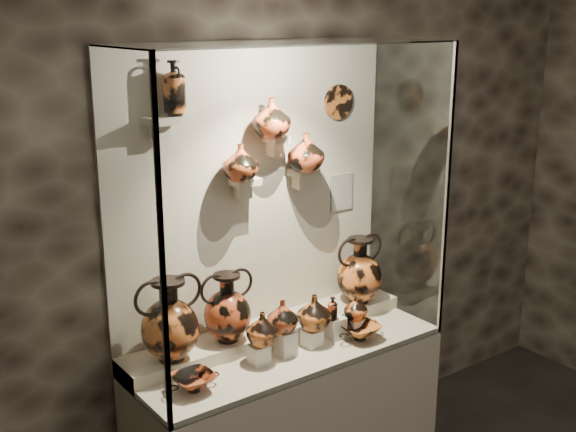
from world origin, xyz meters
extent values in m
cube|color=#2C231C|center=(0.00, 2.50, 1.60)|extent=(5.00, 0.02, 3.20)
cube|color=#C2B49C|center=(0.00, 2.18, 0.40)|extent=(1.70, 0.60, 0.80)
cube|color=#C5B599|center=(0.00, 2.18, 0.82)|extent=(1.68, 0.58, 0.03)
cube|color=#C5B599|center=(0.00, 2.35, 0.85)|extent=(1.70, 0.25, 0.10)
cube|color=#C2B49C|center=(0.00, 2.50, 1.60)|extent=(1.70, 0.03, 1.60)
cube|color=white|center=(0.00, 1.88, 1.60)|extent=(1.70, 0.01, 1.60)
cube|color=white|center=(-0.85, 2.18, 1.60)|extent=(0.01, 0.60, 1.60)
cube|color=white|center=(0.85, 2.18, 1.60)|extent=(0.01, 0.60, 1.60)
cube|color=white|center=(0.00, 2.18, 2.40)|extent=(1.70, 0.60, 0.01)
cube|color=gray|center=(-0.84, 1.89, 1.60)|extent=(0.02, 0.02, 1.60)
cube|color=gray|center=(0.84, 1.89, 1.60)|extent=(0.02, 0.02, 1.60)
cube|color=silver|center=(-0.22, 2.13, 0.88)|extent=(0.09, 0.09, 0.10)
cube|color=silver|center=(-0.05, 2.13, 0.90)|extent=(0.09, 0.09, 0.13)
cube|color=silver|center=(0.12, 2.13, 0.88)|extent=(0.09, 0.09, 0.09)
cube|color=silver|center=(0.28, 2.13, 0.89)|extent=(0.09, 0.09, 0.12)
cube|color=silver|center=(0.42, 2.13, 0.87)|extent=(0.09, 0.09, 0.08)
cube|color=#C2B49C|center=(-0.55, 2.42, 2.05)|extent=(0.14, 0.12, 0.04)
cube|color=#C2B49C|center=(-0.10, 2.42, 1.70)|extent=(0.14, 0.12, 0.04)
cube|color=#C2B49C|center=(0.10, 2.42, 1.90)|extent=(0.10, 0.12, 0.04)
cube|color=#C2B49C|center=(0.28, 2.42, 1.70)|extent=(0.14, 0.12, 0.04)
imported|color=#D16528|center=(-0.20, 2.12, 1.02)|extent=(0.20, 0.20, 0.17)
imported|color=#B54320|center=(-0.07, 2.14, 1.04)|extent=(0.19, 0.19, 0.17)
imported|color=#D16528|center=(0.14, 2.13, 1.02)|extent=(0.22, 0.22, 0.19)
imported|color=#D16528|center=(0.41, 2.11, 0.98)|extent=(0.16, 0.16, 0.14)
imported|color=#B54320|center=(-0.15, 2.38, 1.81)|extent=(0.21, 0.21, 0.19)
imported|color=#B54320|center=(0.04, 2.37, 2.02)|extent=(0.21, 0.21, 0.20)
imported|color=#B54320|center=(0.26, 2.37, 1.82)|extent=(0.25, 0.25, 0.21)
cylinder|color=#B85D24|center=(0.56, 2.47, 2.06)|extent=(0.19, 0.02, 0.19)
cube|color=beige|center=(0.60, 2.47, 1.53)|extent=(0.16, 0.01, 0.22)
camera|label=1|loc=(-2.06, -0.61, 2.52)|focal=45.00mm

